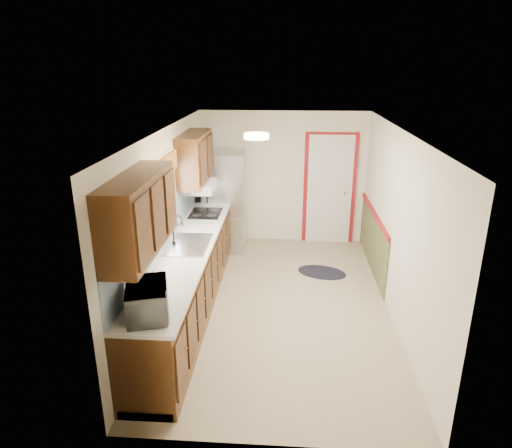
# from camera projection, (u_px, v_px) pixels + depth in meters

# --- Properties ---
(room_shell) EXTENTS (3.20, 5.20, 2.52)m
(room_shell) POSITION_uv_depth(u_px,v_px,m) (280.00, 223.00, 5.97)
(room_shell) COLOR tan
(room_shell) RESTS_ON ground
(kitchen_run) EXTENTS (0.63, 4.00, 2.20)m
(kitchen_run) POSITION_uv_depth(u_px,v_px,m) (184.00, 257.00, 5.90)
(kitchen_run) COLOR #3D200D
(kitchen_run) RESTS_ON ground
(back_wall_trim) EXTENTS (1.12, 2.30, 2.08)m
(back_wall_trim) POSITION_uv_depth(u_px,v_px,m) (338.00, 200.00, 8.08)
(back_wall_trim) COLOR maroon
(back_wall_trim) RESTS_ON ground
(ceiling_fixture) EXTENTS (0.30, 0.30, 0.06)m
(ceiling_fixture) POSITION_uv_depth(u_px,v_px,m) (256.00, 136.00, 5.41)
(ceiling_fixture) COLOR #FFD88C
(ceiling_fixture) RESTS_ON room_shell
(microwave) EXTENTS (0.45, 0.62, 0.38)m
(microwave) POSITION_uv_depth(u_px,v_px,m) (147.00, 297.00, 4.24)
(microwave) COLOR white
(microwave) RESTS_ON kitchen_run
(refrigerator) EXTENTS (0.75, 0.74, 1.75)m
(refrigerator) POSITION_uv_depth(u_px,v_px,m) (225.00, 201.00, 8.07)
(refrigerator) COLOR #B7B7BC
(refrigerator) RESTS_ON ground
(rug) EXTENTS (0.90, 0.72, 0.01)m
(rug) POSITION_uv_depth(u_px,v_px,m) (322.00, 272.00, 7.32)
(rug) COLOR black
(rug) RESTS_ON ground
(cooktop) EXTENTS (0.47, 0.56, 0.02)m
(cooktop) POSITION_uv_depth(u_px,v_px,m) (206.00, 213.00, 7.17)
(cooktop) COLOR black
(cooktop) RESTS_ON kitchen_run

